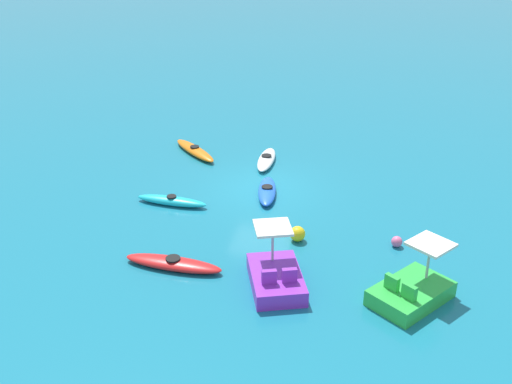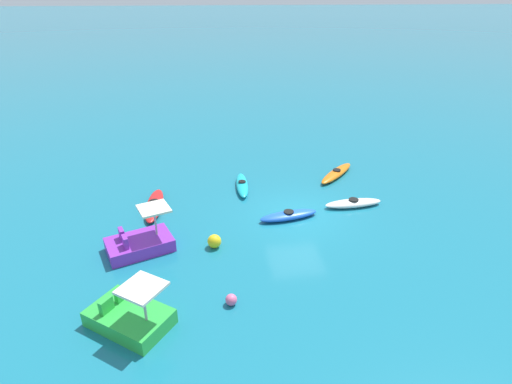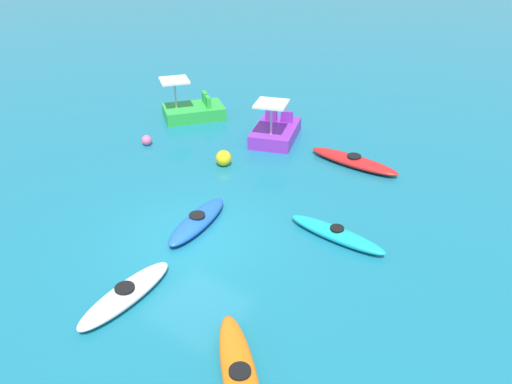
{
  "view_description": "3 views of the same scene",
  "coord_description": "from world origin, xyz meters",
  "px_view_note": "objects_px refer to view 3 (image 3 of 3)",
  "views": [
    {
      "loc": [
        21.56,
        4.58,
        10.43
      ],
      "look_at": [
        1.08,
        -0.01,
        0.36
      ],
      "focal_mm": 42.06,
      "sensor_mm": 36.0,
      "label": 1
    },
    {
      "loc": [
        4.15,
        15.5,
        8.97
      ],
      "look_at": [
        1.68,
        -1.43,
        0.54
      ],
      "focal_mm": 28.7,
      "sensor_mm": 36.0,
      "label": 2
    },
    {
      "loc": [
        -8.13,
        -7.83,
        7.78
      ],
      "look_at": [
        2.62,
        -0.14,
        0.23
      ],
      "focal_mm": 35.77,
      "sensor_mm": 36.0,
      "label": 3
    }
  ],
  "objects_px": {
    "kayak_white": "(126,294)",
    "pedal_boat_green": "(193,110)",
    "kayak_red": "(354,161)",
    "buoy_pink": "(147,140)",
    "buoy_yellow": "(224,158)",
    "kayak_cyan": "(337,234)",
    "pedal_boat_purple": "(275,131)",
    "kayak_orange": "(240,378)",
    "kayak_blue": "(197,221)"
  },
  "relations": [
    {
      "from": "kayak_white",
      "to": "pedal_boat_green",
      "type": "height_order",
      "value": "pedal_boat_green"
    },
    {
      "from": "kayak_red",
      "to": "buoy_pink",
      "type": "height_order",
      "value": "buoy_pink"
    },
    {
      "from": "kayak_white",
      "to": "pedal_boat_green",
      "type": "bearing_deg",
      "value": 33.91
    },
    {
      "from": "kayak_red",
      "to": "buoy_yellow",
      "type": "bearing_deg",
      "value": 125.49
    },
    {
      "from": "kayak_white",
      "to": "kayak_cyan",
      "type": "bearing_deg",
      "value": -29.19
    },
    {
      "from": "pedal_boat_purple",
      "to": "pedal_boat_green",
      "type": "distance_m",
      "value": 3.98
    },
    {
      "from": "kayak_white",
      "to": "kayak_orange",
      "type": "relative_size",
      "value": 0.96
    },
    {
      "from": "kayak_red",
      "to": "buoy_yellow",
      "type": "distance_m",
      "value": 4.4
    },
    {
      "from": "kayak_white",
      "to": "buoy_yellow",
      "type": "height_order",
      "value": "buoy_yellow"
    },
    {
      "from": "kayak_white",
      "to": "kayak_cyan",
      "type": "relative_size",
      "value": 0.95
    },
    {
      "from": "kayak_red",
      "to": "kayak_blue",
      "type": "xyz_separation_m",
      "value": [
        -5.88,
        1.83,
        0.0
      ]
    },
    {
      "from": "kayak_white",
      "to": "kayak_cyan",
      "type": "distance_m",
      "value": 5.57
    },
    {
      "from": "kayak_cyan",
      "to": "buoy_pink",
      "type": "bearing_deg",
      "value": 81.13
    },
    {
      "from": "pedal_boat_purple",
      "to": "buoy_yellow",
      "type": "bearing_deg",
      "value": 175.71
    },
    {
      "from": "kayak_white",
      "to": "kayak_cyan",
      "type": "height_order",
      "value": "same"
    },
    {
      "from": "kayak_red",
      "to": "pedal_boat_purple",
      "type": "xyz_separation_m",
      "value": [
        0.27,
        3.37,
        0.17
      ]
    },
    {
      "from": "kayak_red",
      "to": "pedal_boat_purple",
      "type": "height_order",
      "value": "pedal_boat_purple"
    },
    {
      "from": "kayak_blue",
      "to": "buoy_yellow",
      "type": "distance_m",
      "value": 3.76
    },
    {
      "from": "kayak_orange",
      "to": "kayak_cyan",
      "type": "height_order",
      "value": "same"
    },
    {
      "from": "kayak_cyan",
      "to": "pedal_boat_green",
      "type": "distance_m",
      "value": 9.94
    },
    {
      "from": "buoy_yellow",
      "to": "kayak_orange",
      "type": "bearing_deg",
      "value": -139.34
    },
    {
      "from": "pedal_boat_green",
      "to": "kayak_cyan",
      "type": "bearing_deg",
      "value": -116.12
    },
    {
      "from": "kayak_cyan",
      "to": "kayak_blue",
      "type": "xyz_separation_m",
      "value": [
        -1.66,
        3.41,
        0.0
      ]
    },
    {
      "from": "kayak_orange",
      "to": "pedal_boat_green",
      "type": "height_order",
      "value": "pedal_boat_green"
    },
    {
      "from": "kayak_white",
      "to": "kayak_blue",
      "type": "bearing_deg",
      "value": 12.16
    },
    {
      "from": "buoy_yellow",
      "to": "kayak_blue",
      "type": "bearing_deg",
      "value": -152.26
    },
    {
      "from": "kayak_cyan",
      "to": "buoy_pink",
      "type": "xyz_separation_m",
      "value": [
        1.33,
        8.49,
        0.03
      ]
    },
    {
      "from": "kayak_orange",
      "to": "pedal_boat_purple",
      "type": "distance_m",
      "value": 11.25
    },
    {
      "from": "kayak_cyan",
      "to": "buoy_yellow",
      "type": "xyz_separation_m",
      "value": [
        1.67,
        5.16,
        0.11
      ]
    },
    {
      "from": "kayak_white",
      "to": "buoy_pink",
      "type": "distance_m",
      "value": 8.46
    },
    {
      "from": "kayak_blue",
      "to": "pedal_boat_green",
      "type": "bearing_deg",
      "value": 42.45
    },
    {
      "from": "kayak_cyan",
      "to": "pedal_boat_purple",
      "type": "xyz_separation_m",
      "value": [
        4.49,
        4.94,
        0.17
      ]
    },
    {
      "from": "kayak_orange",
      "to": "buoy_pink",
      "type": "xyz_separation_m",
      "value": [
        6.53,
        9.24,
        0.03
      ]
    },
    {
      "from": "kayak_white",
      "to": "buoy_pink",
      "type": "xyz_separation_m",
      "value": [
        6.18,
        5.77,
        0.02
      ]
    },
    {
      "from": "pedal_boat_purple",
      "to": "buoy_yellow",
      "type": "distance_m",
      "value": 2.83
    },
    {
      "from": "kayak_white",
      "to": "kayak_red",
      "type": "bearing_deg",
      "value": -7.15
    },
    {
      "from": "kayak_white",
      "to": "kayak_orange",
      "type": "height_order",
      "value": "same"
    },
    {
      "from": "kayak_blue",
      "to": "pedal_boat_green",
      "type": "relative_size",
      "value": 0.96
    },
    {
      "from": "kayak_red",
      "to": "kayak_cyan",
      "type": "distance_m",
      "value": 4.51
    },
    {
      "from": "kayak_red",
      "to": "pedal_boat_green",
      "type": "height_order",
      "value": "pedal_boat_green"
    },
    {
      "from": "pedal_boat_green",
      "to": "kayak_blue",
      "type": "bearing_deg",
      "value": -137.55
    },
    {
      "from": "kayak_white",
      "to": "pedal_boat_green",
      "type": "xyz_separation_m",
      "value": [
        9.23,
        6.21,
        0.17
      ]
    },
    {
      "from": "kayak_white",
      "to": "pedal_boat_green",
      "type": "relative_size",
      "value": 0.97
    },
    {
      "from": "kayak_red",
      "to": "buoy_yellow",
      "type": "relative_size",
      "value": 6.1
    },
    {
      "from": "kayak_orange",
      "to": "pedal_boat_green",
      "type": "relative_size",
      "value": 1.0
    },
    {
      "from": "kayak_cyan",
      "to": "pedal_boat_green",
      "type": "xyz_separation_m",
      "value": [
        4.37,
        8.92,
        0.17
      ]
    },
    {
      "from": "kayak_blue",
      "to": "pedal_boat_purple",
      "type": "height_order",
      "value": "pedal_boat_purple"
    },
    {
      "from": "kayak_red",
      "to": "kayak_cyan",
      "type": "relative_size",
      "value": 1.15
    },
    {
      "from": "pedal_boat_purple",
      "to": "buoy_pink",
      "type": "height_order",
      "value": "pedal_boat_purple"
    },
    {
      "from": "buoy_pink",
      "to": "pedal_boat_green",
      "type": "bearing_deg",
      "value": 8.06
    }
  ]
}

